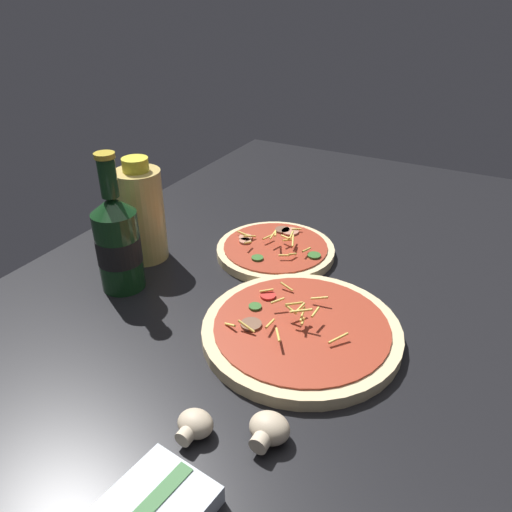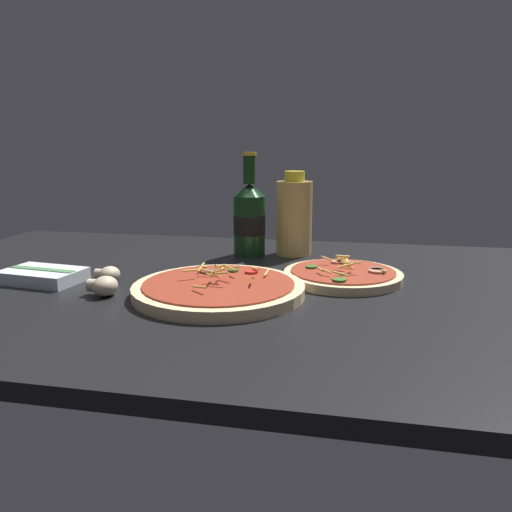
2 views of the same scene
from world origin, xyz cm
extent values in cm
cube|color=black|center=(0.00, 0.00, 1.25)|extent=(160.00, 90.00, 2.50)
cylinder|color=beige|center=(-6.06, -9.01, 3.47)|extent=(29.72, 29.72, 1.94)
cylinder|color=#9E3823|center=(-6.06, -9.01, 4.59)|extent=(26.15, 26.15, 0.30)
cylinder|color=red|center=(-1.90, -1.30, 4.94)|extent=(2.50, 2.50, 0.40)
cylinder|color=brown|center=(-9.75, -2.49, 4.94)|extent=(3.15, 3.15, 0.40)
cylinder|color=#336628|center=(-5.53, -0.90, 4.94)|extent=(2.01, 2.01, 0.40)
cylinder|color=#EFCC56|center=(-11.60, -7.75, 6.29)|extent=(2.63, 1.93, 0.42)
cylinder|color=#EFCC56|center=(-6.12, -9.08, 6.78)|extent=(2.53, 0.84, 1.14)
cylinder|color=#EFCC56|center=(-0.28, -9.34, 5.95)|extent=(1.03, 2.74, 1.04)
cylinder|color=#EFCC56|center=(-5.81, -8.52, 7.47)|extent=(2.17, 0.95, 0.96)
cylinder|color=#EFCC56|center=(-9.20, -5.32, 5.73)|extent=(2.93, 0.47, 0.84)
cylinder|color=#EFCC56|center=(-6.51, -8.98, 7.57)|extent=(1.12, 3.34, 1.39)
cylinder|color=#EFCC56|center=(-6.86, -9.48, 6.04)|extent=(2.44, 0.99, 0.98)
cylinder|color=#EFCC56|center=(-5.90, -7.16, 6.74)|extent=(0.68, 2.04, 0.99)
cylinder|color=#EFCC56|center=(-4.64, -7.06, 7.01)|extent=(2.62, 2.12, 0.83)
cylinder|color=#EFCC56|center=(-4.99, -10.63, 6.90)|extent=(2.36, 0.47, 0.59)
cylinder|color=#EFCC56|center=(-4.31, -4.16, 6.38)|extent=(1.85, 1.81, 0.79)
cylinder|color=#EFCC56|center=(-11.62, -0.40, 5.23)|extent=(0.97, 2.20, 1.04)
cylinder|color=#EFCC56|center=(-1.34, -0.75, 5.42)|extent=(1.69, 2.00, 0.52)
cylinder|color=#EFCC56|center=(1.25, -3.12, 5.42)|extent=(0.72, 2.47, 1.02)
cylinder|color=#EFCC56|center=(-11.28, -2.53, 5.66)|extent=(0.59, 2.89, 1.26)
cylinder|color=#EFCC56|center=(-7.46, -15.17, 5.57)|extent=(2.99, 2.14, 0.80)
cylinder|color=beige|center=(14.59, 5.43, 3.31)|extent=(22.65, 22.65, 1.63)
cylinder|color=#9E3823|center=(14.59, 5.43, 4.28)|extent=(19.93, 19.93, 0.30)
cylinder|color=#B7755B|center=(13.17, 11.33, 4.63)|extent=(2.32, 2.32, 0.40)
cylinder|color=#B7755B|center=(14.47, 11.91, 4.63)|extent=(2.77, 2.77, 0.40)
cylinder|color=#336628|center=(14.25, -2.66, 4.63)|extent=(2.47, 2.47, 0.40)
cylinder|color=#336628|center=(8.49, 6.14, 4.63)|extent=(2.19, 2.19, 0.40)
cylinder|color=#B7755B|center=(21.05, 5.32, 4.63)|extent=(3.46, 3.46, 0.40)
cylinder|color=brown|center=(20.95, 7.00, 4.63)|extent=(2.98, 2.98, 0.40)
cylinder|color=#EFCC56|center=(14.24, 10.91, 5.29)|extent=(2.58, 1.66, 1.11)
cylinder|color=#EFCC56|center=(14.51, 6.02, 6.63)|extent=(2.22, 0.40, 1.02)
cylinder|color=#EFCC56|center=(15.15, 12.89, 5.00)|extent=(0.38, 2.66, 0.76)
cylinder|color=#EFCC56|center=(15.09, 2.07, 6.13)|extent=(3.26, 1.64, 1.01)
cylinder|color=#EFCC56|center=(14.45, 5.44, 7.19)|extent=(2.76, 1.53, 0.67)
cylinder|color=#EFCC56|center=(16.36, 2.97, 6.56)|extent=(2.99, 0.97, 0.41)
cylinder|color=#EFCC56|center=(11.82, 0.66, 5.23)|extent=(1.90, 1.11, 0.83)
cylinder|color=#EFCC56|center=(15.37, 7.48, 5.46)|extent=(2.64, 1.18, 0.37)
cylinder|color=#EFCC56|center=(14.37, -1.06, 5.35)|extent=(3.11, 0.67, 0.96)
cylinder|color=#EFCC56|center=(10.65, 1.74, 5.27)|extent=(1.35, 2.01, 0.40)
cylinder|color=#EFCC56|center=(22.04, 4.37, 4.96)|extent=(1.06, 1.99, 0.51)
cylinder|color=#EFCC56|center=(15.68, 3.52, 5.62)|extent=(2.12, 1.26, 0.86)
cylinder|color=#EFCC56|center=(16.18, 4.18, 5.91)|extent=(0.97, 2.08, 0.46)
cylinder|color=#EFCC56|center=(11.10, 9.56, 5.73)|extent=(2.14, 0.62, 0.99)
cylinder|color=#143819|center=(-7.74, 23.79, 9.48)|extent=(7.39, 7.39, 13.96)
cone|color=#143819|center=(-7.74, 23.79, 17.88)|extent=(7.39, 7.39, 2.84)
cylinder|color=#143819|center=(-7.74, 23.79, 22.46)|extent=(2.81, 2.81, 6.31)
cylinder|color=gold|center=(-7.74, 23.79, 26.02)|extent=(3.23, 3.23, 0.80)
cylinder|color=black|center=(-7.74, 23.79, 9.76)|extent=(7.46, 7.46, 4.47)
cylinder|color=#D6B766|center=(2.30, 27.01, 11.13)|extent=(8.46, 8.46, 17.25)
cylinder|color=yellow|center=(2.30, 27.01, 20.93)|extent=(4.66, 4.66, 2.35)
cylinder|color=beige|center=(-27.04, -13.27, 4.23)|extent=(2.22, 2.22, 2.22)
ellipsoid|color=#C6B293|center=(-25.07, -13.27, 4.23)|extent=(4.20, 4.94, 3.46)
cylinder|color=beige|center=(-30.23, -5.23, 4.06)|extent=(2.00, 2.00, 2.00)
ellipsoid|color=#C6B293|center=(-28.46, -5.23, 4.06)|extent=(3.78, 4.44, 3.11)
camera|label=1|loc=(-61.29, -30.82, 50.22)|focal=35.00mm
camera|label=2|loc=(16.77, -88.82, 27.63)|focal=35.00mm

